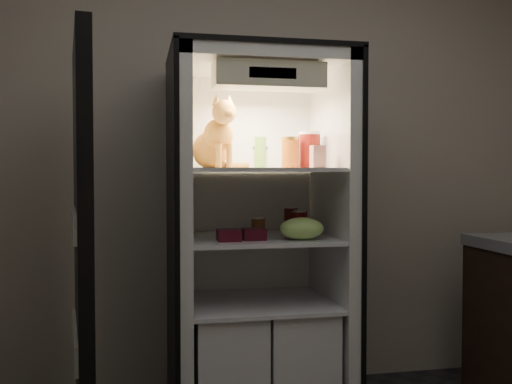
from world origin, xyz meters
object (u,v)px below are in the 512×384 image
(mayo_tub, at_px, (260,157))
(berry_box_right, at_px, (254,234))
(tabby_cat, at_px, (215,141))
(grape_bag, at_px, (302,229))
(salsa_jar, at_px, (290,152))
(refrigerator, at_px, (257,264))
(pepper_jar, at_px, (310,150))
(cream_carton, at_px, (318,157))
(soda_can_a, at_px, (291,220))
(parmesan_shaker, at_px, (260,152))
(soda_can_b, at_px, (300,222))
(berry_box_left, at_px, (229,235))
(condiment_jar, at_px, (258,226))
(soda_can_c, at_px, (299,224))

(mayo_tub, height_order, berry_box_right, mayo_tub)
(tabby_cat, distance_m, grape_bag, 0.63)
(mayo_tub, xyz_separation_m, salsa_jar, (0.12, -0.16, 0.02))
(refrigerator, relative_size, pepper_jar, 9.91)
(cream_carton, distance_m, soda_can_a, 0.45)
(mayo_tub, bearing_deg, parmesan_shaker, -101.87)
(salsa_jar, height_order, soda_can_b, salsa_jar)
(tabby_cat, relative_size, salsa_jar, 2.29)
(pepper_jar, relative_size, soda_can_a, 1.37)
(mayo_tub, bearing_deg, refrigerator, -111.24)
(tabby_cat, height_order, cream_carton, tabby_cat)
(berry_box_left, distance_m, berry_box_right, 0.13)
(berry_box_left, bearing_deg, tabby_cat, 100.34)
(salsa_jar, bearing_deg, berry_box_right, -147.54)
(soda_can_b, distance_m, berry_box_right, 0.35)
(refrigerator, bearing_deg, soda_can_a, 20.89)
(berry_box_left, bearing_deg, grape_bag, -2.89)
(condiment_jar, relative_size, berry_box_right, 0.90)
(parmesan_shaker, xyz_separation_m, soda_can_b, (0.21, -0.02, -0.37))
(pepper_jar, relative_size, condiment_jar, 1.93)
(salsa_jar, height_order, condiment_jar, salsa_jar)
(salsa_jar, relative_size, cream_carton, 1.45)
(berry_box_right, bearing_deg, grape_bag, -10.46)
(salsa_jar, relative_size, grape_bag, 0.74)
(grape_bag, bearing_deg, soda_can_c, 81.74)
(parmesan_shaker, relative_size, grape_bag, 0.75)
(grape_bag, bearing_deg, soda_can_a, 84.49)
(soda_can_b, bearing_deg, parmesan_shaker, 173.48)
(parmesan_shaker, relative_size, cream_carton, 1.48)
(parmesan_shaker, height_order, pepper_jar, pepper_jar)
(soda_can_a, height_order, berry_box_right, soda_can_a)
(refrigerator, xyz_separation_m, cream_carton, (0.26, -0.21, 0.55))
(salsa_jar, bearing_deg, mayo_tub, 127.68)
(tabby_cat, relative_size, cream_carton, 3.33)
(pepper_jar, distance_m, berry_box_left, 0.65)
(refrigerator, xyz_separation_m, mayo_tub, (0.04, 0.11, 0.56))
(parmesan_shaker, relative_size, berry_box_left, 1.48)
(soda_can_b, xyz_separation_m, berry_box_left, (-0.42, -0.22, -0.04))
(tabby_cat, distance_m, condiment_jar, 0.49)
(condiment_jar, xyz_separation_m, grape_bag, (0.17, -0.22, 0.01))
(pepper_jar, height_order, soda_can_a, pepper_jar)
(salsa_jar, bearing_deg, berry_box_left, -154.46)
(condiment_jar, bearing_deg, cream_carton, -37.33)
(berry_box_left, bearing_deg, refrigerator, 50.23)
(condiment_jar, bearing_deg, refrigerator, 108.44)
(soda_can_a, xyz_separation_m, condiment_jar, (-0.20, -0.09, -0.02))
(soda_can_a, bearing_deg, berry_box_right, -133.98)
(tabby_cat, relative_size, soda_can_a, 2.64)
(salsa_jar, relative_size, soda_can_b, 1.24)
(cream_carton, xyz_separation_m, soda_can_a, (-0.06, 0.29, -0.34))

